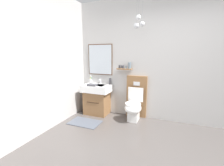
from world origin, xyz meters
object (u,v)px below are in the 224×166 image
vanity_sink_left (97,98)px  toilet (135,103)px  toothbrush_cup (91,81)px  soap_dispenser (110,81)px  folded_hand_towel (92,85)px

vanity_sink_left → toilet: toilet is taller
toothbrush_cup → soap_dispenser: toothbrush_cup is taller
toilet → toothbrush_cup: size_ratio=4.86×
toothbrush_cup → folded_hand_towel: 0.40m
soap_dispenser → folded_hand_towel: bearing=-133.4°
folded_hand_towel → vanity_sink_left: bearing=75.3°
toilet → soap_dispenser: (-0.69, 0.17, 0.46)m
toothbrush_cup → folded_hand_towel: toothbrush_cup is taller
soap_dispenser → toothbrush_cup: bearing=-179.0°
vanity_sink_left → toothbrush_cup: bearing=147.1°
toothbrush_cup → soap_dispenser: size_ratio=1.06×
toothbrush_cup → folded_hand_towel: size_ratio=0.94×
vanity_sink_left → soap_dispenser: size_ratio=3.86×
toilet → folded_hand_towel: toilet is taller
soap_dispenser → folded_hand_towel: soap_dispenser is taller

